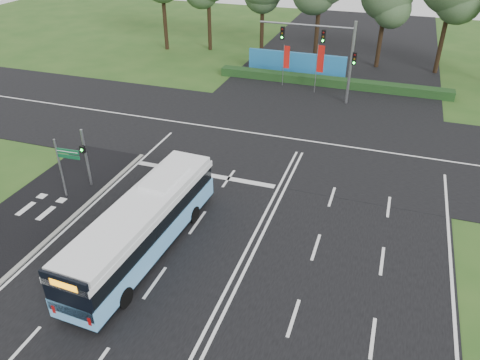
% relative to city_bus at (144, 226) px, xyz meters
% --- Properties ---
extents(ground, '(120.00, 120.00, 0.00)m').
position_rel_city_bus_xyz_m(ground, '(4.77, 3.08, -1.62)').
color(ground, '#274D19').
rests_on(ground, ground).
extents(road_main, '(20.00, 120.00, 0.04)m').
position_rel_city_bus_xyz_m(road_main, '(4.77, 3.08, -1.60)').
color(road_main, black).
rests_on(road_main, ground).
extents(road_cross, '(120.00, 14.00, 0.05)m').
position_rel_city_bus_xyz_m(road_cross, '(4.77, 15.08, -1.59)').
color(road_cross, black).
rests_on(road_cross, ground).
extents(bike_path, '(5.00, 18.00, 0.06)m').
position_rel_city_bus_xyz_m(bike_path, '(-7.73, 0.08, -1.59)').
color(bike_path, black).
rests_on(bike_path, ground).
extents(kerb_strip, '(0.25, 18.00, 0.12)m').
position_rel_city_bus_xyz_m(kerb_strip, '(-5.33, 0.08, -1.56)').
color(kerb_strip, gray).
rests_on(kerb_strip, ground).
extents(city_bus, '(2.87, 11.29, 3.21)m').
position_rel_city_bus_xyz_m(city_bus, '(0.00, 0.00, 0.00)').
color(city_bus, '#69B5F3').
rests_on(city_bus, ground).
extents(pedestrian_signal, '(0.33, 0.43, 3.82)m').
position_rel_city_bus_xyz_m(pedestrian_signal, '(-6.40, 4.56, 0.47)').
color(pedestrian_signal, gray).
rests_on(pedestrian_signal, ground).
extents(street_sign, '(1.49, 0.17, 3.82)m').
position_rel_city_bus_xyz_m(street_sign, '(-6.73, 3.04, 0.80)').
color(street_sign, gray).
rests_on(street_sign, ground).
extents(banner_flag_left, '(0.57, 0.11, 3.90)m').
position_rel_city_bus_xyz_m(banner_flag_left, '(0.56, 26.23, 0.95)').
color(banner_flag_left, gray).
rests_on(banner_flag_left, ground).
extents(banner_flag_mid, '(0.66, 0.12, 4.48)m').
position_rel_city_bus_xyz_m(banner_flag_mid, '(3.85, 25.30, 1.31)').
color(banner_flag_mid, gray).
rests_on(banner_flag_mid, ground).
extents(traffic_light_gantry, '(8.41, 0.28, 7.00)m').
position_rel_city_bus_xyz_m(traffic_light_gantry, '(4.98, 23.58, 3.05)').
color(traffic_light_gantry, gray).
rests_on(traffic_light_gantry, ground).
extents(hedge, '(22.00, 1.20, 0.80)m').
position_rel_city_bus_xyz_m(hedge, '(4.77, 27.58, -1.22)').
color(hedge, '#133416').
rests_on(hedge, ground).
extents(blue_hoarding, '(10.00, 0.30, 2.20)m').
position_rel_city_bus_xyz_m(blue_hoarding, '(0.77, 30.08, -0.52)').
color(blue_hoarding, '#206EAE').
rests_on(blue_hoarding, ground).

